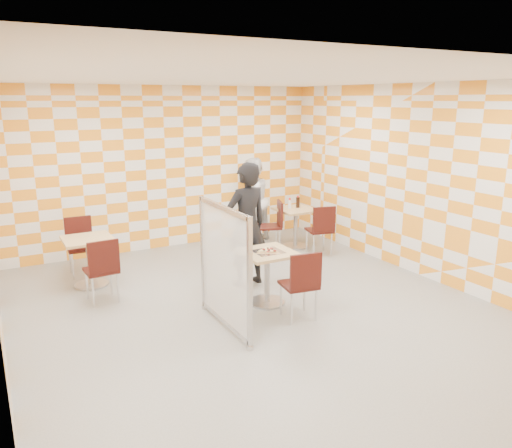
{
  "coord_description": "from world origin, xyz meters",
  "views": [
    {
      "loc": [
        -2.98,
        -5.4,
        2.76
      ],
      "look_at": [
        0.1,
        0.2,
        1.15
      ],
      "focal_mm": 35.0,
      "sensor_mm": 36.0,
      "label": 1
    }
  ],
  "objects_px": {
    "soda_bottle": "(298,202)",
    "man_white": "(252,200)",
    "main_table": "(267,268)",
    "partition": "(224,267)",
    "chair_second_front": "(321,227)",
    "chair_empty_far": "(80,241)",
    "chair_main_front": "(302,280)",
    "chair_second_side": "(274,222)",
    "empty_table": "(89,253)",
    "chair_empty_near": "(102,266)",
    "sport_bottle": "(290,204)",
    "second_table": "(296,221)",
    "man_dark": "(247,225)"
  },
  "relations": [
    {
      "from": "soda_bottle",
      "to": "man_white",
      "type": "bearing_deg",
      "value": 130.65
    },
    {
      "from": "main_table",
      "to": "soda_bottle",
      "type": "relative_size",
      "value": 3.26
    },
    {
      "from": "main_table",
      "to": "partition",
      "type": "relative_size",
      "value": 0.48
    },
    {
      "from": "chair_second_front",
      "to": "chair_empty_far",
      "type": "distance_m",
      "value": 4.1
    },
    {
      "from": "chair_main_front",
      "to": "chair_second_front",
      "type": "relative_size",
      "value": 1.0
    },
    {
      "from": "chair_main_front",
      "to": "soda_bottle",
      "type": "xyz_separation_m",
      "value": [
        1.82,
        2.85,
        0.31
      ]
    },
    {
      "from": "chair_second_side",
      "to": "main_table",
      "type": "bearing_deg",
      "value": -123.05
    },
    {
      "from": "empty_table",
      "to": "partition",
      "type": "xyz_separation_m",
      "value": [
        1.17,
        -2.28,
        0.28
      ]
    },
    {
      "from": "soda_bottle",
      "to": "empty_table",
      "type": "bearing_deg",
      "value": -175.83
    },
    {
      "from": "chair_empty_near",
      "to": "chair_empty_far",
      "type": "xyz_separation_m",
      "value": [
        -0.04,
        1.42,
        0.0
      ]
    },
    {
      "from": "sport_bottle",
      "to": "partition",
      "type": "bearing_deg",
      "value": -135.03
    },
    {
      "from": "chair_main_front",
      "to": "soda_bottle",
      "type": "height_order",
      "value": "soda_bottle"
    },
    {
      "from": "empty_table",
      "to": "chair_second_side",
      "type": "bearing_deg",
      "value": 4.3
    },
    {
      "from": "soda_bottle",
      "to": "main_table",
      "type": "bearing_deg",
      "value": -131.68
    },
    {
      "from": "main_table",
      "to": "partition",
      "type": "bearing_deg",
      "value": -153.87
    },
    {
      "from": "soda_bottle",
      "to": "chair_second_front",
      "type": "bearing_deg",
      "value": -89.07
    },
    {
      "from": "chair_second_front",
      "to": "soda_bottle",
      "type": "relative_size",
      "value": 4.02
    },
    {
      "from": "main_table",
      "to": "soda_bottle",
      "type": "xyz_separation_m",
      "value": [
        1.92,
        2.16,
        0.34
      ]
    },
    {
      "from": "second_table",
      "to": "chair_second_front",
      "type": "height_order",
      "value": "chair_second_front"
    },
    {
      "from": "chair_main_front",
      "to": "partition",
      "type": "relative_size",
      "value": 0.6
    },
    {
      "from": "soda_bottle",
      "to": "sport_bottle",
      "type": "bearing_deg",
      "value": 177.52
    },
    {
      "from": "man_dark",
      "to": "chair_second_front",
      "type": "bearing_deg",
      "value": -167.81
    },
    {
      "from": "chair_empty_far",
      "to": "soda_bottle",
      "type": "distance_m",
      "value": 3.97
    },
    {
      "from": "second_table",
      "to": "chair_second_side",
      "type": "height_order",
      "value": "chair_second_side"
    },
    {
      "from": "main_table",
      "to": "chair_empty_far",
      "type": "distance_m",
      "value": 3.22
    },
    {
      "from": "partition",
      "to": "soda_bottle",
      "type": "bearing_deg",
      "value": 42.96
    },
    {
      "from": "man_white",
      "to": "empty_table",
      "type": "bearing_deg",
      "value": -4.93
    },
    {
      "from": "second_table",
      "to": "empty_table",
      "type": "distance_m",
      "value": 3.85
    },
    {
      "from": "chair_main_front",
      "to": "sport_bottle",
      "type": "relative_size",
      "value": 4.62
    },
    {
      "from": "empty_table",
      "to": "soda_bottle",
      "type": "xyz_separation_m",
      "value": [
        3.93,
        0.29,
        0.34
      ]
    },
    {
      "from": "main_table",
      "to": "man_white",
      "type": "height_order",
      "value": "man_white"
    },
    {
      "from": "chair_second_front",
      "to": "main_table",
      "type": "bearing_deg",
      "value": -144.04
    },
    {
      "from": "chair_second_side",
      "to": "chair_empty_far",
      "type": "bearing_deg",
      "value": 173.56
    },
    {
      "from": "man_dark",
      "to": "man_white",
      "type": "xyz_separation_m",
      "value": [
        1.21,
        2.07,
        -0.11
      ]
    },
    {
      "from": "chair_second_side",
      "to": "sport_bottle",
      "type": "relative_size",
      "value": 4.62
    },
    {
      "from": "main_table",
      "to": "sport_bottle",
      "type": "xyz_separation_m",
      "value": [
        1.74,
        2.17,
        0.33
      ]
    },
    {
      "from": "chair_main_front",
      "to": "man_white",
      "type": "height_order",
      "value": "man_white"
    },
    {
      "from": "chair_second_side",
      "to": "soda_bottle",
      "type": "distance_m",
      "value": 0.62
    },
    {
      "from": "second_table",
      "to": "man_white",
      "type": "height_order",
      "value": "man_white"
    },
    {
      "from": "main_table",
      "to": "empty_table",
      "type": "xyz_separation_m",
      "value": [
        -2.0,
        1.87,
        0.0
      ]
    },
    {
      "from": "chair_empty_near",
      "to": "man_white",
      "type": "xyz_separation_m",
      "value": [
        3.29,
        1.78,
        0.28
      ]
    },
    {
      "from": "second_table",
      "to": "man_dark",
      "type": "distance_m",
      "value": 2.21
    },
    {
      "from": "chair_empty_far",
      "to": "sport_bottle",
      "type": "distance_m",
      "value": 3.79
    },
    {
      "from": "second_table",
      "to": "sport_bottle",
      "type": "xyz_separation_m",
      "value": [
        -0.09,
        0.08,
        0.33
      ]
    },
    {
      "from": "man_dark",
      "to": "sport_bottle",
      "type": "height_order",
      "value": "man_dark"
    },
    {
      "from": "empty_table",
      "to": "man_white",
      "type": "xyz_separation_m",
      "value": [
        3.32,
        0.99,
        0.32
      ]
    },
    {
      "from": "chair_empty_near",
      "to": "partition",
      "type": "bearing_deg",
      "value": -52.93
    },
    {
      "from": "main_table",
      "to": "man_white",
      "type": "xyz_separation_m",
      "value": [
        1.32,
        2.87,
        0.32
      ]
    },
    {
      "from": "man_white",
      "to": "sport_bottle",
      "type": "distance_m",
      "value": 0.82
    },
    {
      "from": "chair_empty_far",
      "to": "man_white",
      "type": "height_order",
      "value": "man_white"
    }
  ]
}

